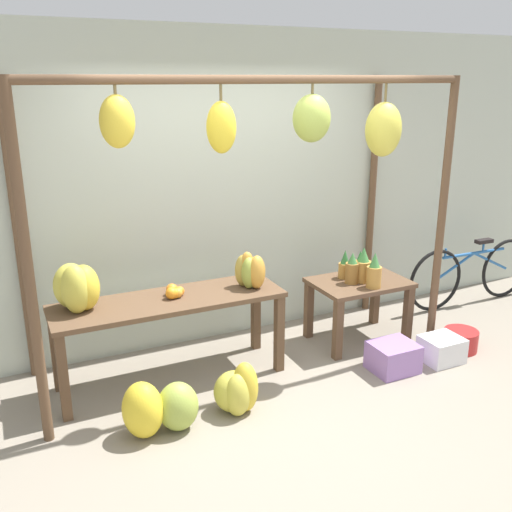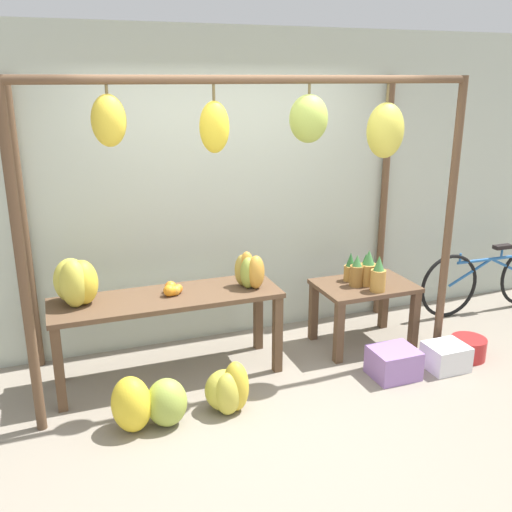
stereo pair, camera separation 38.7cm
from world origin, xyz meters
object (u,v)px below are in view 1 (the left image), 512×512
fruit_crate_white (393,357)px  fruit_crate_purple (441,349)px  banana_pile_ground_right (238,391)px  parked_bicycle (472,273)px  blue_bucket (460,340)px  pineapple_cluster (360,269)px  banana_pile_on_table (77,287)px  papaya_pile (250,271)px  orange_pile (174,292)px  banana_pile_ground_left (159,408)px

fruit_crate_white → fruit_crate_purple: fruit_crate_white is taller
banana_pile_ground_right → fruit_crate_white: (1.43, 0.02, -0.05)m
parked_bicycle → blue_bucket: bearing=-138.4°
pineapple_cluster → fruit_crate_purple: size_ratio=1.32×
banana_pile_on_table → papaya_pile: banana_pile_on_table is taller
pineapple_cluster → parked_bicycle: bearing=9.2°
banana_pile_ground_right → parked_bicycle: parked_bicycle is taller
banana_pile_on_table → fruit_crate_white: bearing=-16.7°
orange_pile → fruit_crate_white: orange_pile is taller
banana_pile_ground_right → fruit_crate_white: banana_pile_ground_right is taller
orange_pile → fruit_crate_purple: size_ratio=0.52×
orange_pile → banana_pile_ground_right: (0.25, -0.68, -0.58)m
banana_pile_ground_right → pineapple_cluster: bearing=22.3°
blue_bucket → fruit_crate_purple: fruit_crate_purple is taller
banana_pile_on_table → fruit_crate_white: size_ratio=1.13×
banana_pile_ground_left → orange_pile: bearing=63.0°
banana_pile_ground_left → banana_pile_on_table: bearing=116.4°
fruit_crate_purple → pineapple_cluster: bearing=125.2°
banana_pile_on_table → papaya_pile: bearing=-4.9°
banana_pile_ground_right → parked_bicycle: (3.15, 0.88, 0.18)m
banana_pile_ground_left → fruit_crate_purple: 2.53m
banana_pile_ground_right → fruit_crate_purple: (1.93, -0.03, -0.06)m
banana_pile_ground_left → fruit_crate_purple: size_ratio=1.80×
papaya_pile → orange_pile: bearing=175.0°
orange_pile → fruit_crate_white: bearing=-21.5°
orange_pile → banana_pile_ground_left: 0.96m
banana_pile_on_table → blue_bucket: bearing=-11.9°
pineapple_cluster → banana_pile_ground_right: size_ratio=1.12×
fruit_crate_white → blue_bucket: size_ratio=1.22×
banana_pile_ground_right → papaya_pile: size_ratio=1.32×
orange_pile → blue_bucket: orange_pile is taller
pineapple_cluster → papaya_pile: 1.10m
pineapple_cluster → banana_pile_on_table: bearing=176.9°
banana_pile_ground_left → blue_bucket: (2.83, 0.07, -0.10)m
banana_pile_on_table → blue_bucket: 3.37m
papaya_pile → banana_pile_ground_left: bearing=-147.2°
pineapple_cluster → banana_pile_ground_left: bearing=-163.5°
banana_pile_on_table → fruit_crate_white: banana_pile_on_table is taller
banana_pile_on_table → fruit_crate_purple: (2.90, -0.77, -0.78)m
orange_pile → parked_bicycle: size_ratio=0.11×
papaya_pile → banana_pile_on_table: bearing=175.1°
banana_pile_ground_left → banana_pile_ground_right: bearing=1.0°
fruit_crate_white → blue_bucket: 0.80m
papaya_pile → fruit_crate_white: bearing=-30.1°
banana_pile_ground_right → fruit_crate_purple: 1.93m
pineapple_cluster → banana_pile_ground_left: size_ratio=0.74×
orange_pile → blue_bucket: 2.64m
fruit_crate_white → fruit_crate_purple: (0.49, -0.04, -0.01)m
pineapple_cluster → blue_bucket: bearing=-35.8°
banana_pile_ground_left → papaya_pile: 1.34m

